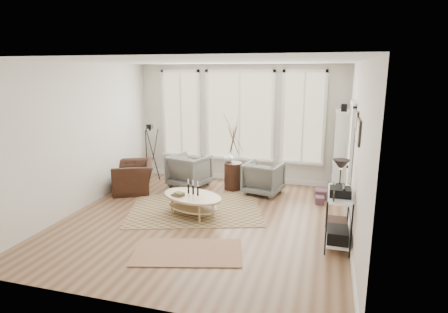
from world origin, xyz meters
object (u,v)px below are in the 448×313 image
(bookcase, at_px, (341,153))
(low_shelf, at_px, (338,212))
(coffee_table, at_px, (192,200))
(armchair_left, at_px, (190,171))
(accent_chair, at_px, (134,177))
(side_table, at_px, (233,153))
(armchair_right, at_px, (263,178))

(bookcase, bearing_deg, low_shelf, -91.28)
(low_shelf, height_order, coffee_table, low_shelf)
(bookcase, xyz_separation_m, armchair_left, (-3.46, -0.35, -0.56))
(armchair_left, xyz_separation_m, accent_chair, (-1.12, -0.69, -0.06))
(coffee_table, distance_m, side_table, 1.94)
(side_table, bearing_deg, armchair_left, -174.98)
(armchair_left, distance_m, armchair_right, 1.81)
(side_table, bearing_deg, bookcase, 6.09)
(low_shelf, distance_m, coffee_table, 2.73)
(armchair_left, bearing_deg, bookcase, -158.90)
(low_shelf, distance_m, side_table, 3.28)
(coffee_table, xyz_separation_m, side_table, (0.35, 1.83, 0.54))
(bookcase, height_order, armchair_left, bookcase)
(low_shelf, bearing_deg, side_table, 135.96)
(low_shelf, bearing_deg, accent_chair, 161.86)
(bookcase, bearing_deg, coffee_table, -142.82)
(low_shelf, height_order, armchair_right, low_shelf)
(low_shelf, relative_size, armchair_right, 1.61)
(bookcase, bearing_deg, armchair_left, -174.24)
(armchair_right, height_order, accent_chair, armchair_right)
(bookcase, relative_size, armchair_right, 2.55)
(accent_chair, bearing_deg, low_shelf, 44.65)
(bookcase, xyz_separation_m, armchair_right, (-1.65, -0.41, -0.59))
(bookcase, distance_m, accent_chair, 4.74)
(bookcase, relative_size, accent_chair, 1.98)
(side_table, relative_size, accent_chair, 1.72)
(coffee_table, bearing_deg, armchair_left, 112.27)
(low_shelf, relative_size, armchair_left, 1.51)
(side_table, xyz_separation_m, accent_chair, (-2.18, -0.78, -0.52))
(low_shelf, bearing_deg, coffee_table, 170.82)
(bookcase, bearing_deg, side_table, -173.91)
(coffee_table, height_order, side_table, side_table)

